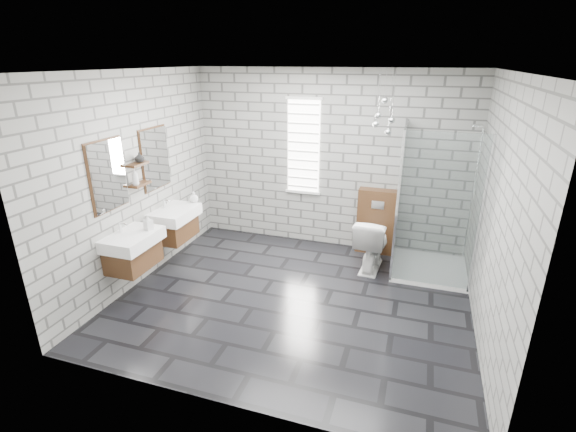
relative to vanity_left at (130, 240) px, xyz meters
The scene contains 20 objects.
floor 2.12m from the vanity_left, 15.32° to the left, with size 4.20×3.60×0.02m, color black.
ceiling 2.78m from the vanity_left, 15.32° to the left, with size 4.20×3.60×0.02m, color white.
wall_back 3.07m from the vanity_left, 50.73° to the left, with size 4.20×0.02×2.70m, color gray.
wall_front 2.38m from the vanity_left, 34.02° to the right, with size 4.20×0.02×2.70m, color gray.
wall_left 0.82m from the vanity_left, 111.21° to the left, with size 0.02×3.60×2.70m, color gray.
wall_right 4.09m from the vanity_left, ahead, with size 0.02×3.60×2.70m, color gray.
vanity_left is the anchor object (origin of this frame).
vanity_right 0.92m from the vanity_left, 90.00° to the left, with size 0.47×0.70×1.57m.
shelf_lower 0.75m from the vanity_left, 104.57° to the left, with size 0.14×0.30×0.03m, color #4B2D17.
shelf_upper 0.96m from the vanity_left, 104.57° to the left, with size 0.14×0.30×0.03m, color #4B2D17.
window 2.87m from the vanity_left, 56.82° to the left, with size 0.56×0.05×1.48m.
cistern_panel 3.51m from the vanity_left, 39.39° to the left, with size 0.60×0.20×1.00m, color #4B2D17.
flush_plate 3.44m from the vanity_left, 38.03° to the left, with size 0.18×0.01×0.12m, color silver.
shower_enclosure 3.82m from the vanity_left, 26.58° to the left, with size 1.00×1.00×2.03m.
pendant_cluster 3.56m from the vanity_left, 34.79° to the left, with size 0.28×0.23×0.83m.
toilet 3.20m from the vanity_left, 31.52° to the left, with size 0.43×0.75×0.77m, color white.
soap_bottle_a 0.30m from the vanity_left, 46.91° to the left, with size 0.09×0.09×0.20m, color #B2B2B2.
soap_bottle_b 1.29m from the vanity_left, 82.92° to the left, with size 0.12×0.12×0.16m, color #B2B2B2.
soap_bottle_c 0.79m from the vanity_left, 106.40° to the left, with size 0.08×0.08×0.21m, color #B2B2B2.
vase 1.04m from the vanity_left, 102.36° to the left, with size 0.12×0.12×0.12m, color #B2B2B2.
Camera 1 is at (1.33, -4.30, 2.82)m, focal length 26.00 mm.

